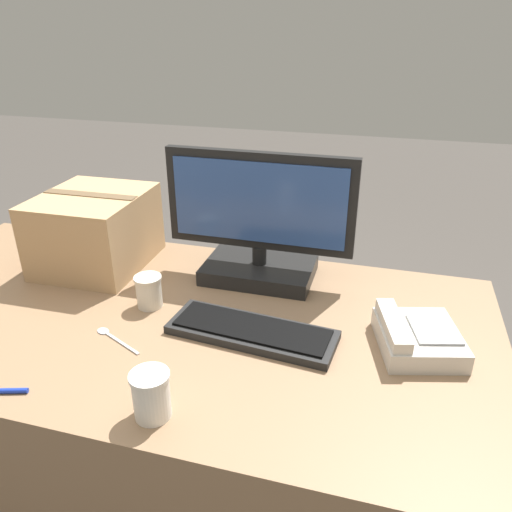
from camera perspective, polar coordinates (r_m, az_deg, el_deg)
The scene contains 9 objects.
ground_plane at distance 1.91m, azimuth -8.59°, elevation -25.93°, with size 12.00×12.00×0.00m, color #47423D.
office_desk at distance 1.64m, azimuth -9.49°, elevation -17.73°, with size 1.80×0.90×0.75m.
monitor at distance 1.51m, azimuth 0.38°, elevation 3.00°, with size 0.57×0.22×0.40m.
keyboard at distance 1.29m, azimuth -0.47°, elevation -8.61°, with size 0.44×0.19×0.03m.
desk_phone at distance 1.30m, azimuth 17.83°, elevation -8.81°, with size 0.24×0.25×0.08m.
paper_cup_left at distance 1.43m, azimuth -12.14°, elevation -3.96°, with size 0.08×0.08×0.09m.
paper_cup_right at distance 1.06m, azimuth -11.88°, elevation -15.27°, with size 0.08×0.08×0.10m.
spoon at distance 1.35m, azimuth -16.21°, elevation -8.81°, with size 0.16×0.09×0.00m.
cardboard_box at distance 1.69m, azimuth -17.89°, elevation 2.85°, with size 0.32×0.36×0.24m.
Camera 1 is at (0.56, -1.06, 1.49)m, focal length 35.00 mm.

